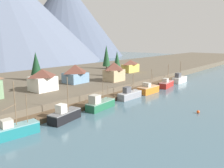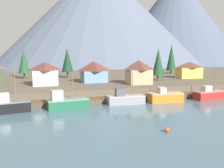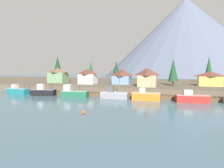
% 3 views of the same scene
% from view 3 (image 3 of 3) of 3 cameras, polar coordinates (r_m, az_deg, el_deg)
% --- Properties ---
extents(ground_plane, '(400.00, 400.00, 1.00)m').
position_cam_3_polar(ground_plane, '(76.42, 4.40, -2.20)').
color(ground_plane, '#476675').
extents(dock, '(80.00, 4.00, 1.60)m').
position_cam_3_polar(dock, '(58.90, 0.90, -3.34)').
color(dock, brown).
rests_on(dock, ground_plane).
extents(shoreline_bank, '(400.00, 56.00, 2.50)m').
position_cam_3_polar(shoreline_bank, '(87.96, 5.97, -0.13)').
color(shoreline_bank, brown).
rests_on(shoreline_bank, ground_plane).
extents(mountain_west_peak, '(159.85, 159.85, 77.33)m').
position_cam_3_polar(mountain_west_peak, '(206.44, 21.17, 12.88)').
color(mountain_west_peak, slate).
rests_on(mountain_west_peak, ground_plane).
extents(fishing_boat_teal, '(8.40, 3.29, 9.65)m').
position_cam_3_polar(fishing_boat_teal, '(71.95, -26.65, -1.80)').
color(fishing_boat_teal, '#196B70').
rests_on(fishing_boat_teal, ground_plane).
extents(fishing_boat_black, '(7.65, 3.89, 8.98)m').
position_cam_3_polar(fishing_boat_black, '(65.00, -19.98, -2.19)').
color(fishing_boat_black, black).
rests_on(fishing_boat_black, ground_plane).
extents(fishing_boat_green, '(8.41, 3.52, 7.43)m').
position_cam_3_polar(fishing_boat_green, '(59.55, -11.51, -2.59)').
color(fishing_boat_green, '#1E5B3D').
rests_on(fishing_boat_green, ground_plane).
extents(fishing_boat_grey, '(8.17, 2.64, 6.81)m').
position_cam_3_polar(fishing_boat_grey, '(55.37, 0.59, -3.18)').
color(fishing_boat_grey, gray).
rests_on(fishing_boat_grey, ground_plane).
extents(fishing_boat_orange, '(7.73, 3.43, 7.32)m').
position_cam_3_polar(fishing_boat_orange, '(53.26, 10.25, -3.53)').
color(fishing_boat_orange, '#CC6B1E').
rests_on(fishing_boat_orange, ground_plane).
extents(fishing_boat_red, '(8.46, 3.69, 7.91)m').
position_cam_3_polar(fishing_boat_red, '(53.32, 22.97, -3.89)').
color(fishing_boat_red, maroon).
rests_on(fishing_boat_red, ground_plane).
extents(house_yellow, '(8.13, 4.40, 5.28)m').
position_cam_3_polar(house_yellow, '(75.65, 27.50, 1.51)').
color(house_yellow, gold).
rests_on(house_yellow, shoreline_bank).
extents(house_green, '(7.93, 5.81, 6.41)m').
position_cam_3_polar(house_green, '(85.97, -16.08, 2.61)').
color(house_green, '#6B8E66').
rests_on(house_green, shoreline_bank).
extents(house_tan, '(6.49, 5.26, 6.43)m').
position_cam_3_polar(house_tan, '(65.87, 10.60, 2.07)').
color(house_tan, tan).
rests_on(house_tan, shoreline_bank).
extents(house_white, '(6.60, 6.00, 5.98)m').
position_cam_3_polar(house_white, '(77.26, -7.33, 2.36)').
color(house_white, silver).
rests_on(house_white, shoreline_bank).
extents(house_blue, '(7.09, 6.30, 5.96)m').
position_cam_3_polar(house_blue, '(75.04, 2.98, 2.31)').
color(house_blue, '#6689A8').
rests_on(house_blue, shoreline_bank).
extents(conifer_near_left, '(3.48, 3.48, 9.65)m').
position_cam_3_polar(conifer_near_left, '(71.28, 18.03, 4.01)').
color(conifer_near_left, '#4C3823').
rests_on(conifer_near_left, shoreline_bank).
extents(conifer_near_right, '(3.39, 3.39, 9.46)m').
position_cam_3_polar(conifer_near_right, '(95.36, -6.40, 4.37)').
color(conifer_near_right, '#4C3823').
rests_on(conifer_near_right, shoreline_bank).
extents(conifer_mid_left, '(3.73, 3.73, 11.30)m').
position_cam_3_polar(conifer_mid_left, '(92.02, 27.22, 4.23)').
color(conifer_mid_left, '#4C3823').
rests_on(conifer_mid_left, shoreline_bank).
extents(conifer_mid_right, '(3.74, 3.74, 9.74)m').
position_cam_3_polar(conifer_mid_right, '(89.48, 1.31, 4.52)').
color(conifer_mid_right, '#4C3823').
rests_on(conifer_mid_right, shoreline_bank).
extents(conifer_back_left, '(5.01, 5.01, 12.23)m').
position_cam_3_polar(conifer_back_left, '(95.90, -16.11, 4.88)').
color(conifer_back_left, '#4C3823').
rests_on(conifer_back_left, shoreline_bank).
extents(channel_buoy, '(0.70, 0.70, 0.70)m').
position_cam_3_polar(channel_buoy, '(37.48, -8.67, -8.45)').
color(channel_buoy, '#E04C19').
rests_on(channel_buoy, ground_plane).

